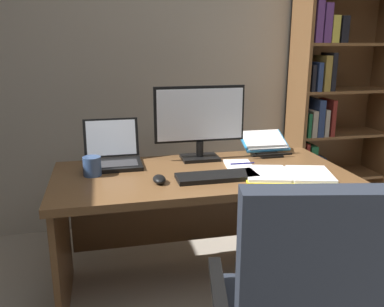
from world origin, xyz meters
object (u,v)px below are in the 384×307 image
(coffee_mug, at_px, (92,166))
(laptop, at_px, (113,155))
(monitor, at_px, (200,122))
(keyboard, at_px, (217,177))
(pen, at_px, (242,163))
(open_binder, at_px, (288,175))
(computer_mouse, at_px, (159,179))
(reading_stand_with_book, at_px, (265,143))
(notepad, at_px, (239,165))
(desk, at_px, (197,200))
(bookshelf, at_px, (331,87))

(coffee_mug, bearing_deg, laptop, 58.23)
(coffee_mug, bearing_deg, monitor, 15.67)
(keyboard, xyz_separation_m, pen, (0.21, 0.19, 0.00))
(keyboard, bearing_deg, open_binder, -7.58)
(monitor, relative_size, computer_mouse, 5.21)
(keyboard, xyz_separation_m, reading_stand_with_book, (0.44, 0.43, 0.05))
(monitor, bearing_deg, laptop, 179.39)
(computer_mouse, bearing_deg, notepad, 21.09)
(monitor, relative_size, pen, 3.87)
(open_binder, bearing_deg, computer_mouse, -169.06)
(desk, xyz_separation_m, notepad, (0.24, -0.02, 0.20))
(keyboard, height_order, pen, keyboard)
(laptop, distance_m, notepad, 0.73)
(laptop, height_order, open_binder, laptop)
(keyboard, distance_m, pen, 0.28)
(desk, xyz_separation_m, laptop, (-0.46, 0.17, 0.25))
(computer_mouse, height_order, notepad, computer_mouse)
(bookshelf, relative_size, keyboard, 4.96)
(monitor, relative_size, laptop, 1.70)
(desk, distance_m, pen, 0.33)
(keyboard, relative_size, coffee_mug, 4.11)
(keyboard, relative_size, pen, 3.00)
(monitor, distance_m, open_binder, 0.61)
(laptop, height_order, coffee_mug, laptop)
(notepad, xyz_separation_m, pen, (0.02, 0.00, 0.01))
(desk, bearing_deg, laptop, 159.85)
(notepad, bearing_deg, keyboard, -134.80)
(reading_stand_with_book, distance_m, open_binder, 0.48)
(keyboard, bearing_deg, desk, 103.94)
(pen, bearing_deg, monitor, 137.83)
(pen, bearing_deg, desk, 175.07)
(notepad, xyz_separation_m, coffee_mug, (-0.81, 0.01, 0.05))
(computer_mouse, height_order, pen, computer_mouse)
(monitor, xyz_separation_m, open_binder, (0.38, -0.42, -0.22))
(monitor, bearing_deg, bookshelf, 24.79)
(keyboard, bearing_deg, coffee_mug, 162.47)
(laptop, distance_m, pen, 0.75)
(monitor, xyz_separation_m, keyboard, (-0.00, -0.37, -0.22))
(open_binder, bearing_deg, reading_stand_with_book, 97.51)
(desk, bearing_deg, notepad, -5.34)
(open_binder, xyz_separation_m, notepad, (-0.19, 0.24, -0.01))
(desk, height_order, laptop, laptop)
(computer_mouse, distance_m, pen, 0.54)
(coffee_mug, bearing_deg, pen, -0.74)
(desk, bearing_deg, pen, -4.93)
(bookshelf, xyz_separation_m, keyboard, (-1.17, -0.92, -0.34))
(keyboard, relative_size, notepad, 2.00)
(reading_stand_with_book, bearing_deg, open_binder, -97.66)
(computer_mouse, bearing_deg, reading_stand_with_book, 30.03)
(open_binder, bearing_deg, monitor, 146.72)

